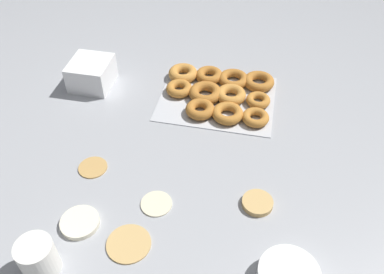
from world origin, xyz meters
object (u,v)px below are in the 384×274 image
at_px(pancake_1, 93,167).
at_px(pancake_4, 257,203).
at_px(donut_tray, 219,92).
at_px(paper_cup, 38,258).
at_px(container_stack, 91,73).
at_px(pancake_0, 80,222).
at_px(pancake_2, 156,203).
at_px(pancake_3, 129,243).

height_order(pancake_1, pancake_4, pancake_4).
height_order(donut_tray, paper_cup, paper_cup).
bearing_deg(paper_cup, donut_tray, -112.60).
xyz_separation_m(donut_tray, container_stack, (0.46, 0.02, 0.03)).
relative_size(pancake_0, pancake_4, 1.20).
bearing_deg(paper_cup, pancake_1, -89.18).
xyz_separation_m(pancake_1, donut_tray, (-0.31, -0.41, 0.01)).
xyz_separation_m(pancake_2, paper_cup, (0.21, 0.23, 0.05)).
distance_m(pancake_1, pancake_3, 0.28).
relative_size(pancake_1, donut_tray, 0.21).
bearing_deg(paper_cup, pancake_2, -131.99).
xyz_separation_m(pancake_0, donut_tray, (-0.27, -0.59, 0.01)).
bearing_deg(donut_tray, pancake_1, 52.81).
distance_m(container_stack, paper_cup, 0.72).
bearing_deg(pancake_1, container_stack, -68.68).
bearing_deg(pancake_0, pancake_4, -160.71).
height_order(pancake_0, pancake_1, pancake_0).
height_order(pancake_4, donut_tray, donut_tray).
xyz_separation_m(pancake_0, pancake_1, (0.04, -0.19, -0.00)).
relative_size(pancake_0, container_stack, 0.69).
relative_size(pancake_0, pancake_3, 0.90).
xyz_separation_m(pancake_3, paper_cup, (0.18, 0.10, 0.04)).
height_order(pancake_2, pancake_4, pancake_4).
distance_m(pancake_1, paper_cup, 0.33).
relative_size(pancake_4, container_stack, 0.57).
distance_m(pancake_1, pancake_4, 0.48).
height_order(pancake_0, container_stack, container_stack).
bearing_deg(pancake_2, pancake_0, 29.82).
height_order(pancake_1, container_stack, container_stack).
bearing_deg(pancake_4, pancake_2, 11.46).
bearing_deg(donut_tray, pancake_0, 65.77).
relative_size(pancake_0, paper_cup, 1.01).
relative_size(pancake_1, container_stack, 0.57).
xyz_separation_m(pancake_2, donut_tray, (-0.09, -0.49, 0.01)).
height_order(pancake_2, container_stack, container_stack).
height_order(pancake_1, paper_cup, paper_cup).
bearing_deg(pancake_2, pancake_1, -22.09).
xyz_separation_m(donut_tray, paper_cup, (0.30, 0.73, 0.03)).
distance_m(pancake_0, container_stack, 0.60).
bearing_deg(pancake_2, donut_tray, -100.54).
bearing_deg(paper_cup, pancake_0, -104.97).
bearing_deg(paper_cup, container_stack, -77.68).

